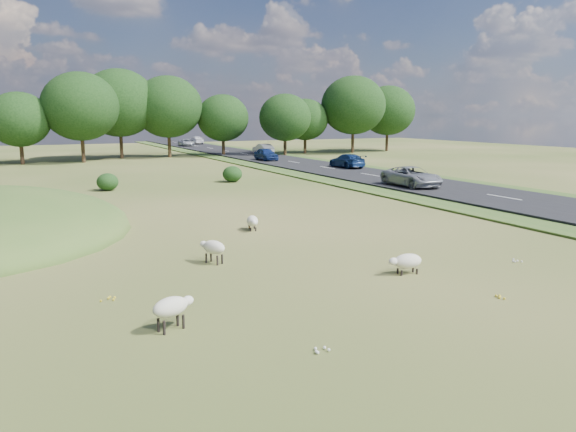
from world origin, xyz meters
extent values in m
plane|color=#314E18|center=(0.00, 20.00, 0.00)|extent=(160.00, 160.00, 0.00)
cube|color=black|center=(20.00, 30.00, 0.12)|extent=(8.00, 150.00, 0.25)
cylinder|color=black|center=(-8.82, 53.43, 1.51)|extent=(0.44, 0.44, 3.02)
ellipsoid|color=black|center=(-8.82, 53.43, 5.20)|extent=(7.04, 7.04, 6.34)
cylinder|color=black|center=(-2.08, 52.98, 1.95)|extent=(0.44, 0.44, 3.90)
ellipsoid|color=black|center=(-2.08, 52.98, 6.71)|extent=(9.09, 9.09, 8.18)
cylinder|color=black|center=(3.25, 57.90, 2.11)|extent=(0.44, 0.44, 4.22)
ellipsoid|color=black|center=(3.25, 57.90, 7.27)|extent=(9.85, 9.85, 8.86)
cylinder|color=black|center=(9.45, 56.94, 1.97)|extent=(0.44, 0.44, 3.94)
ellipsoid|color=black|center=(9.45, 56.94, 6.79)|extent=(9.20, 9.20, 8.28)
cylinder|color=black|center=(16.87, 56.01, 1.54)|extent=(0.44, 0.44, 3.09)
ellipsoid|color=black|center=(16.87, 56.01, 5.32)|extent=(7.20, 7.20, 6.48)
cylinder|color=black|center=(24.77, 52.46, 1.56)|extent=(0.44, 0.44, 3.12)
ellipsoid|color=black|center=(24.77, 52.46, 5.38)|extent=(7.29, 7.29, 6.56)
cylinder|color=black|center=(29.90, 56.26, 1.47)|extent=(0.44, 0.44, 2.93)
ellipsoid|color=black|center=(29.90, 56.26, 5.05)|extent=(6.84, 6.84, 6.16)
cylinder|color=black|center=(36.86, 53.95, 2.08)|extent=(0.44, 0.44, 4.16)
ellipsoid|color=black|center=(36.86, 53.95, 7.17)|extent=(9.71, 9.71, 8.74)
cylinder|color=black|center=(44.55, 55.89, 1.87)|extent=(0.44, 0.44, 3.74)
ellipsoid|color=black|center=(44.55, 55.89, 6.43)|extent=(8.72, 8.72, 7.84)
ellipsoid|color=black|center=(-3.23, 24.88, 0.66)|extent=(1.62, 1.62, 1.33)
ellipsoid|color=black|center=(7.27, 26.07, 0.69)|extent=(1.68, 1.68, 1.37)
ellipsoid|color=beige|center=(-2.66, 0.89, 0.64)|extent=(0.95, 1.17, 0.53)
ellipsoid|color=silver|center=(-2.91, 1.39, 0.68)|extent=(0.38, 0.41, 0.27)
cylinder|color=black|center=(-2.91, 1.10, 0.19)|extent=(0.08, 0.08, 0.38)
cylinder|color=black|center=(-2.68, 1.22, 0.19)|extent=(0.08, 0.08, 0.38)
cylinder|color=black|center=(-2.64, 0.57, 0.19)|extent=(0.08, 0.08, 0.38)
cylinder|color=black|center=(-2.41, 0.68, 0.19)|extent=(0.08, 0.08, 0.38)
ellipsoid|color=beige|center=(1.08, 6.18, 0.47)|extent=(0.82, 1.16, 0.54)
ellipsoid|color=silver|center=(0.92, 5.64, 0.50)|extent=(0.34, 0.40, 0.27)
cylinder|color=black|center=(1.12, 5.85, 0.10)|extent=(0.08, 0.08, 0.20)
cylinder|color=black|center=(0.87, 5.93, 0.10)|extent=(0.08, 0.08, 0.20)
cylinder|color=black|center=(1.29, 6.44, 0.10)|extent=(0.08, 0.08, 0.20)
cylinder|color=black|center=(1.04, 6.51, 0.10)|extent=(0.08, 0.08, 0.20)
ellipsoid|color=beige|center=(3.17, -3.54, 0.48)|extent=(1.14, 0.70, 0.55)
ellipsoid|color=silver|center=(2.59, -3.46, 0.52)|extent=(0.38, 0.30, 0.28)
cylinder|color=black|center=(2.84, -3.63, 0.10)|extent=(0.08, 0.08, 0.20)
cylinder|color=black|center=(2.87, -3.36, 0.10)|extent=(0.08, 0.08, 0.20)
cylinder|color=black|center=(3.46, -3.71, 0.10)|extent=(0.08, 0.08, 0.20)
cylinder|color=black|center=(3.50, -3.44, 0.10)|extent=(0.08, 0.08, 0.20)
ellipsoid|color=beige|center=(-5.86, -5.19, 0.65)|extent=(1.17, 0.89, 0.54)
ellipsoid|color=silver|center=(-5.33, -4.99, 0.69)|extent=(0.41, 0.36, 0.27)
cylinder|color=black|center=(-5.62, -4.96, 0.19)|extent=(0.08, 0.08, 0.38)
cylinder|color=black|center=(-5.52, -5.20, 0.19)|extent=(0.08, 0.08, 0.38)
cylinder|color=black|center=(-6.19, -5.17, 0.19)|extent=(0.08, 0.08, 0.38)
cylinder|color=black|center=(-6.09, -5.42, 0.19)|extent=(0.08, 0.08, 0.38)
imported|color=#96989D|center=(18.10, 15.44, 1.00)|extent=(2.50, 5.42, 1.51)
imported|color=silver|center=(21.90, 53.59, 0.99)|extent=(1.58, 4.52, 1.49)
imported|color=white|center=(21.90, 86.43, 0.97)|extent=(2.02, 4.98, 1.45)
imported|color=#B8BDC1|center=(18.10, 79.82, 0.87)|extent=(2.04, 4.43, 1.23)
imported|color=navy|center=(18.10, 43.80, 1.00)|extent=(1.77, 4.40, 1.50)
imported|color=navy|center=(21.90, 31.18, 0.97)|extent=(2.00, 4.93, 1.43)
camera|label=1|loc=(-9.17, -19.31, 5.64)|focal=35.00mm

